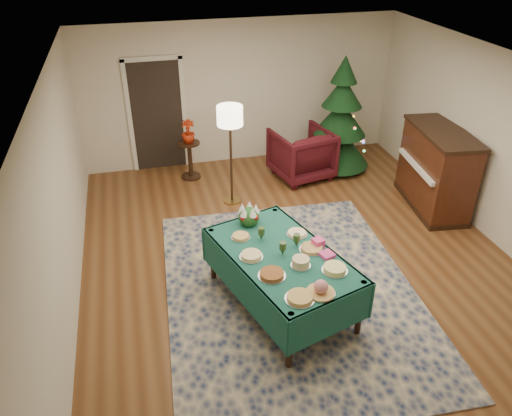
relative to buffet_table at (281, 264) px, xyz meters
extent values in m
plane|color=#593319|center=(0.52, 0.90, -0.62)|extent=(7.00, 7.00, 0.00)
plane|color=white|center=(0.52, 0.90, 2.08)|extent=(7.00, 7.00, 0.00)
plane|color=beige|center=(0.52, 4.40, 0.73)|extent=(6.00, 0.00, 6.00)
plane|color=beige|center=(0.52, -2.60, 0.73)|extent=(6.00, 0.00, 6.00)
plane|color=beige|center=(-2.48, 0.90, 0.73)|extent=(0.00, 7.00, 7.00)
plane|color=beige|center=(3.52, 0.90, 0.73)|extent=(0.00, 7.00, 7.00)
cube|color=black|center=(-1.08, 4.39, 0.40)|extent=(0.92, 0.02, 2.04)
cube|color=silver|center=(-1.58, 4.38, 0.43)|extent=(0.08, 0.04, 2.14)
cube|color=silver|center=(-0.58, 4.38, 0.43)|extent=(0.08, 0.04, 2.14)
cube|color=silver|center=(-1.08, 4.38, 1.48)|extent=(1.08, 0.04, 0.08)
cube|color=#14214C|center=(0.20, 0.20, -0.61)|extent=(3.46, 4.39, 0.02)
cylinder|color=black|center=(-0.21, -1.01, -0.24)|extent=(0.07, 0.07, 0.78)
cylinder|color=black|center=(-0.73, 0.73, -0.24)|extent=(0.07, 0.07, 0.78)
cylinder|color=black|center=(0.73, -0.73, -0.24)|extent=(0.07, 0.07, 0.78)
cylinder|color=black|center=(0.21, 1.01, -0.24)|extent=(0.07, 0.07, 0.78)
cube|color=#164D3F|center=(0.00, 0.00, 0.13)|extent=(1.66, 2.22, 0.04)
cube|color=#164D3F|center=(-0.28, 0.94, -0.09)|extent=(1.13, 0.37, 0.49)
cube|color=#164D3F|center=(0.28, -0.94, -0.09)|extent=(1.13, 0.37, 0.49)
cube|color=#164D3F|center=(0.54, 0.16, -0.09)|extent=(0.60, 1.93, 0.49)
cube|color=#164D3F|center=(-0.54, -0.16, -0.09)|extent=(0.60, 1.93, 0.49)
cylinder|color=silver|center=(-0.05, -0.82, 0.16)|extent=(0.32, 0.32, 0.01)
cylinder|color=tan|center=(-0.05, -0.82, 0.19)|extent=(0.28, 0.28, 0.04)
cylinder|color=silver|center=(0.19, -0.79, 0.16)|extent=(0.32, 0.32, 0.01)
sphere|color=#CC727A|center=(0.19, -0.79, 0.25)|extent=(0.16, 0.16, 0.16)
cylinder|color=silver|center=(0.49, -0.46, 0.16)|extent=(0.30, 0.30, 0.01)
cylinder|color=#D8D172|center=(0.49, -0.46, 0.19)|extent=(0.26, 0.26, 0.05)
cylinder|color=silver|center=(-0.23, -0.38, 0.16)|extent=(0.32, 0.32, 0.01)
cylinder|color=brown|center=(-0.23, -0.38, 0.19)|extent=(0.27, 0.27, 0.04)
cylinder|color=silver|center=(0.14, -0.28, 0.16)|extent=(0.24, 0.24, 0.01)
cylinder|color=tan|center=(0.14, -0.28, 0.21)|extent=(0.20, 0.20, 0.09)
cylinder|color=silver|center=(0.37, -0.01, 0.16)|extent=(0.30, 0.30, 0.01)
cylinder|color=#B2844C|center=(0.37, -0.01, 0.18)|extent=(0.26, 0.26, 0.03)
cylinder|color=silver|center=(-0.37, 0.03, 0.16)|extent=(0.28, 0.28, 0.01)
cylinder|color=#D8BF7F|center=(-0.37, 0.03, 0.19)|extent=(0.24, 0.24, 0.04)
cylinder|color=silver|center=(0.31, 0.35, 0.16)|extent=(0.27, 0.27, 0.01)
cylinder|color=#F2EACC|center=(0.31, 0.35, 0.18)|extent=(0.23, 0.23, 0.03)
cylinder|color=silver|center=(-0.40, 0.46, 0.16)|extent=(0.24, 0.24, 0.01)
cylinder|color=tan|center=(-0.40, 0.46, 0.18)|extent=(0.21, 0.21, 0.03)
cone|color=#2D471E|center=(-0.16, 0.35, 0.20)|extent=(0.07, 0.07, 0.09)
cylinder|color=#2D471E|center=(-0.16, 0.35, 0.29)|extent=(0.08, 0.08, 0.09)
cone|color=#2D471E|center=(0.21, 0.10, 0.20)|extent=(0.07, 0.07, 0.09)
cylinder|color=#2D471E|center=(0.21, 0.10, 0.29)|extent=(0.08, 0.08, 0.09)
cone|color=#2D471E|center=(0.00, -0.02, 0.20)|extent=(0.07, 0.07, 0.09)
cylinder|color=#2D471E|center=(0.00, -0.02, 0.29)|extent=(0.08, 0.08, 0.09)
cube|color=#DB3C8A|center=(0.51, -0.17, 0.18)|extent=(0.19, 0.19, 0.04)
cube|color=#EA418B|center=(0.47, 0.05, 0.21)|extent=(0.16, 0.16, 0.10)
sphere|color=#1E4C1E|center=(-0.22, 0.75, 0.26)|extent=(0.27, 0.27, 0.27)
cone|color=white|center=(-0.13, 0.75, 0.38)|extent=(0.10, 0.10, 0.12)
cone|color=white|center=(-0.19, 0.84, 0.38)|extent=(0.10, 0.10, 0.12)
cone|color=white|center=(-0.30, 0.80, 0.38)|extent=(0.10, 0.10, 0.12)
cone|color=white|center=(-0.30, 0.69, 0.38)|extent=(0.10, 0.10, 0.12)
cone|color=white|center=(-0.19, 0.66, 0.38)|extent=(0.10, 0.10, 0.12)
sphere|color=#B20C0F|center=(-0.13, 0.81, 0.30)|extent=(0.07, 0.07, 0.07)
sphere|color=#B20C0F|center=(-0.29, 0.84, 0.30)|extent=(0.07, 0.07, 0.07)
sphere|color=#B20C0F|center=(-0.31, 0.68, 0.30)|extent=(0.07, 0.07, 0.07)
sphere|color=#B20C0F|center=(-0.16, 0.65, 0.30)|extent=(0.07, 0.07, 0.07)
imported|color=#3F0D14|center=(1.40, 3.33, -0.12)|extent=(1.15, 1.10, 1.01)
cylinder|color=#A57F3F|center=(-0.05, 2.71, -0.61)|extent=(0.29, 0.29, 0.03)
cylinder|color=black|center=(-0.05, 2.71, 0.15)|extent=(0.04, 0.04, 1.55)
cylinder|color=#FFEABF|center=(-0.05, 2.71, 0.93)|extent=(0.41, 0.41, 0.31)
cylinder|color=black|center=(-0.60, 3.80, -0.61)|extent=(0.36, 0.36, 0.04)
cylinder|color=black|center=(-0.60, 3.80, -0.28)|extent=(0.08, 0.08, 0.65)
cylinder|color=black|center=(-0.60, 3.80, 0.07)|extent=(0.40, 0.40, 0.03)
imported|color=#A8240C|center=(-0.60, 3.80, 0.20)|extent=(0.23, 0.42, 0.23)
cylinder|color=black|center=(2.20, 3.50, -0.54)|extent=(0.13, 0.13, 0.17)
cone|color=black|center=(2.20, 3.50, -0.14)|extent=(1.29, 1.29, 0.76)
cone|color=black|center=(2.20, 3.50, 0.40)|extent=(1.06, 1.06, 0.65)
cone|color=black|center=(2.20, 3.50, 0.89)|extent=(0.80, 0.80, 0.54)
cone|color=black|center=(2.20, 3.50, 1.30)|extent=(0.52, 0.52, 0.49)
cube|color=black|center=(3.17, 1.74, -0.58)|extent=(0.87, 1.62, 0.09)
cube|color=#35190D|center=(3.17, 1.74, 0.05)|extent=(0.84, 1.60, 1.26)
cube|color=black|center=(3.17, 1.74, 0.70)|extent=(0.89, 1.65, 0.05)
cube|color=white|center=(2.85, 1.78, 0.14)|extent=(0.30, 1.31, 0.07)
camera|label=1|loc=(-1.50, -4.61, 3.67)|focal=35.00mm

